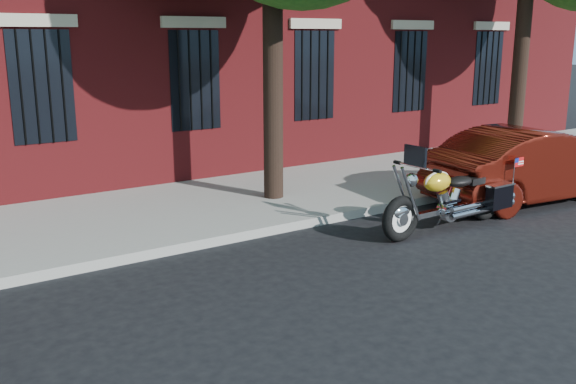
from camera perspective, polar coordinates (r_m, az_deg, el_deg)
ground at (r=9.54m, az=5.64°, el=-5.25°), size 120.00×120.00×0.00m
curb at (r=10.56m, az=0.89°, el=-2.86°), size 40.00×0.16×0.15m
sidewalk at (r=12.10m, az=-4.20°, el=-0.74°), size 40.00×3.60×0.15m
motorcycle at (r=10.76m, az=14.42°, el=-0.66°), size 2.91×0.85×1.47m
car_maroon at (r=13.00m, az=20.88°, el=2.27°), size 4.46×1.98×1.42m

